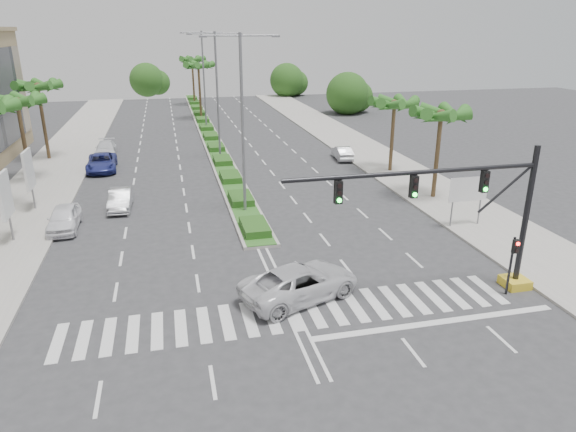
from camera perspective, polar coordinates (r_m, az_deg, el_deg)
name	(u,v)px	position (r m, az deg, el deg)	size (l,w,h in m)	color
ground	(293,314)	(23.75, 0.51, -10.81)	(160.00, 160.00, 0.00)	#333335
footpath_right	(407,176)	(46.19, 13.05, 4.34)	(6.00, 120.00, 0.15)	gray
footpath_left	(32,201)	(42.85, -26.61, 1.47)	(6.00, 120.00, 0.15)	gray
median	(207,131)	(66.09, -8.95, 9.29)	(2.20, 75.00, 0.20)	gray
median_grass	(207,130)	(66.07, -8.96, 9.39)	(1.80, 75.00, 0.04)	#316321
signal_gantry	(484,226)	(25.86, 20.92, -1.05)	(12.60, 1.20, 7.20)	gold
pedestrian_signal	(513,256)	(26.62, 23.72, -4.14)	(0.28, 0.36, 3.00)	black
direction_sign	(468,191)	(34.71, 19.38, 2.62)	(2.70, 0.11, 3.40)	slate
billboard_near	(5,196)	(34.47, -28.93, 1.98)	(0.18, 2.10, 4.35)	slate
billboard_far	(29,170)	(40.07, -26.86, 4.57)	(0.18, 2.10, 4.35)	slate
palm_left_far	(17,104)	(47.58, -27.86, 10.94)	(4.57, 4.68, 7.35)	brown
palm_left_end	(38,89)	(55.28, -26.03, 12.60)	(4.57, 4.68, 7.75)	brown
palm_right_near	(441,117)	(39.42, 16.64, 10.52)	(4.57, 4.68, 7.05)	brown
palm_right_far	(394,106)	(46.50, 11.74, 11.91)	(4.57, 4.68, 6.75)	brown
palm_median_a	(198,67)	(75.12, -9.93, 15.96)	(4.57, 4.68, 8.05)	brown
palm_median_b	(192,61)	(90.06, -10.61, 16.56)	(4.57, 4.68, 8.05)	brown
streetlight_near	(242,116)	(34.56, -5.10, 11.04)	(5.10, 0.25, 12.00)	slate
streetlight_mid	(217,90)	(50.32, -7.87, 13.75)	(5.10, 0.25, 12.00)	slate
streetlight_far	(204,75)	(66.19, -9.35, 15.16)	(5.10, 0.25, 12.00)	slate
car_parked_a	(64,218)	(35.90, -23.63, -0.24)	(1.81, 4.49, 1.53)	white
car_parked_b	(121,199)	(38.71, -18.10, 1.78)	(1.48, 4.24, 1.40)	#B7B7BC
car_parked_c	(102,162)	(49.90, -19.99, 5.61)	(2.52, 5.46, 1.52)	navy
car_parked_d	(106,148)	(56.18, -19.59, 7.10)	(1.91, 4.70, 1.36)	silver
car_crossing	(300,282)	(24.67, 1.37, -7.37)	(2.73, 5.93, 1.65)	silver
car_right	(342,153)	(51.39, 6.05, 7.00)	(1.41, 4.03, 1.33)	#B7B6BC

